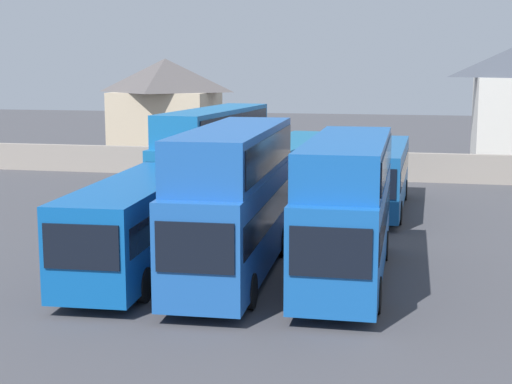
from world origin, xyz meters
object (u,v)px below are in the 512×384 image
(bus_1, at_px, (137,221))
(bus_6, at_px, (380,173))
(house_terrace_left, at_px, (166,107))
(bus_4, at_px, (214,151))
(bus_2, at_px, (234,194))
(bus_3, at_px, (347,202))
(bus_5, at_px, (292,169))

(bus_1, distance_m, bus_6, 15.66)
(house_terrace_left, bearing_deg, bus_4, -65.00)
(bus_1, height_order, bus_2, bus_2)
(bus_2, relative_size, bus_3, 1.03)
(bus_4, relative_size, bus_6, 1.12)
(bus_2, bearing_deg, bus_6, 160.36)
(bus_4, xyz_separation_m, bus_6, (8.51, 0.13, -0.92))
(bus_3, xyz_separation_m, house_terrace_left, (-17.39, 32.88, 1.19))
(bus_5, distance_m, house_terrace_left, 23.81)
(bus_3, height_order, bus_5, bus_3)
(bus_3, relative_size, house_terrace_left, 1.33)
(bus_1, xyz_separation_m, bus_4, (-0.87, 13.55, 0.92))
(bus_1, xyz_separation_m, bus_2, (3.42, 0.26, 1.02))
(bus_5, distance_m, bus_6, 4.48)
(bus_1, height_order, bus_4, bus_4)
(bus_4, height_order, house_terrace_left, house_terrace_left)
(bus_3, distance_m, bus_5, 13.87)
(bus_1, xyz_separation_m, bus_6, (7.64, 13.68, 0.01))
(bus_1, height_order, house_terrace_left, house_terrace_left)
(bus_1, height_order, bus_3, bus_3)
(bus_4, distance_m, bus_5, 4.13)
(bus_6, bearing_deg, bus_2, -16.64)
(house_terrace_left, bearing_deg, bus_6, -48.05)
(bus_1, xyz_separation_m, bus_5, (3.16, 13.86, 0.09))
(bus_2, bearing_deg, bus_4, -164.28)
(bus_1, bearing_deg, bus_2, 91.44)
(bus_6, height_order, house_terrace_left, house_terrace_left)
(bus_2, height_order, bus_3, bus_2)
(bus_3, xyz_separation_m, bus_5, (-4.06, 13.24, -0.76))
(bus_3, bearing_deg, bus_2, -85.44)
(bus_2, xyz_separation_m, bus_3, (3.80, 0.35, -0.17))
(bus_3, bearing_deg, bus_5, -163.63)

